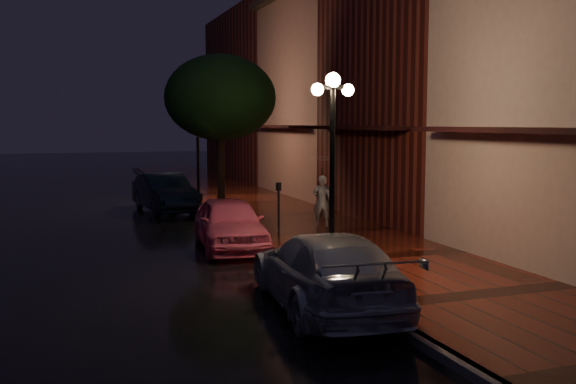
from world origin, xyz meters
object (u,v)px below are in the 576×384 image
object	(u,v)px
silver_car	(326,271)
woman_with_umbrella	(322,179)
pink_car	(230,223)
navy_car	(165,193)
streetlamp_near	(332,161)
street_tree	(221,100)
parking_meter	(279,202)
streetlamp_far	(198,142)

from	to	relation	value
silver_car	woman_with_umbrella	xyz separation A→B (m)	(3.21, 7.86, 0.95)
pink_car	silver_car	xyz separation A→B (m)	(0.25, -6.04, 0.00)
pink_car	navy_car	world-z (taller)	navy_car
streetlamp_near	woman_with_umbrella	xyz separation A→B (m)	(2.26, 5.94, -0.95)
woman_with_umbrella	street_tree	bearing A→B (deg)	-46.55
street_tree	pink_car	bearing A→B (deg)	-101.97
street_tree	pink_car	world-z (taller)	street_tree
silver_car	woman_with_umbrella	size ratio (longest dim) A/B	2.15
streetlamp_near	pink_car	distance (m)	4.70
silver_car	parking_meter	world-z (taller)	parking_meter
street_tree	parking_meter	world-z (taller)	street_tree
streetlamp_near	streetlamp_far	distance (m)	14.00
streetlamp_near	street_tree	world-z (taller)	street_tree
streetlamp_far	pink_car	xyz separation A→B (m)	(-1.20, -9.87, -1.89)
navy_car	silver_car	distance (m)	14.11
streetlamp_far	woman_with_umbrella	world-z (taller)	streetlamp_far
pink_car	parking_meter	bearing A→B (deg)	41.10
silver_car	parking_meter	bearing A→B (deg)	-96.64
street_tree	silver_car	size ratio (longest dim) A/B	1.19
pink_car	navy_car	size ratio (longest dim) A/B	0.94
street_tree	parking_meter	size ratio (longest dim) A/B	3.89
street_tree	silver_car	bearing A→B (deg)	-95.35
streetlamp_near	navy_car	bearing A→B (deg)	97.92
street_tree	parking_meter	xyz separation A→B (m)	(0.39, -5.53, -3.19)
streetlamp_near	parking_meter	size ratio (longest dim) A/B	2.89
street_tree	woman_with_umbrella	world-z (taller)	street_tree
navy_car	streetlamp_far	bearing A→B (deg)	40.02
streetlamp_far	silver_car	world-z (taller)	streetlamp_far
streetlamp_far	street_tree	distance (m)	3.44
streetlamp_far	woman_with_umbrella	xyz separation A→B (m)	(2.26, -8.06, -0.95)
silver_car	streetlamp_near	bearing A→B (deg)	-110.77
navy_car	woman_with_umbrella	distance (m)	7.44
street_tree	silver_car	world-z (taller)	street_tree
navy_car	silver_car	world-z (taller)	navy_car
pink_car	woman_with_umbrella	size ratio (longest dim) A/B	1.82
streetlamp_far	silver_car	xyz separation A→B (m)	(-0.95, -15.92, -1.89)
silver_car	woman_with_umbrella	distance (m)	8.54
street_tree	navy_car	distance (m)	4.19
navy_car	woman_with_umbrella	world-z (taller)	woman_with_umbrella
parking_meter	street_tree	bearing A→B (deg)	73.85
street_tree	navy_car	bearing A→B (deg)	148.86
pink_car	silver_car	distance (m)	6.05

